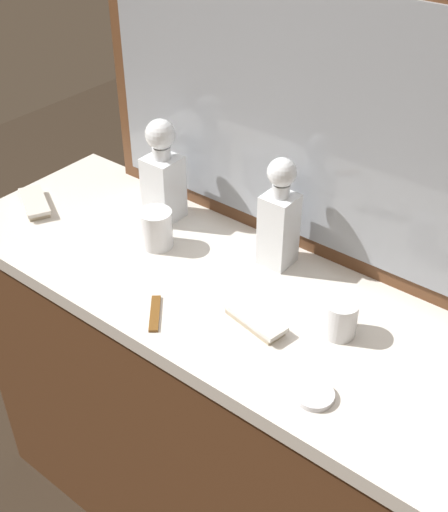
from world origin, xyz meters
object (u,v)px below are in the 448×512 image
Objects in this scene: silver_brush_rear at (35,203)px; silver_brush_far_left at (255,319)px; crystal_decanter_rear at (163,180)px; crystal_decanter_left at (279,223)px; tortoiseshell_comb at (155,313)px; crystal_tumbler_right at (156,230)px; porcelain_dish at (314,395)px; crystal_tumbler_rear at (340,319)px.

silver_brush_far_left is (0.74, -0.01, 0.00)m from silver_brush_rear.
crystal_decanter_left is (0.34, 0.02, 0.00)m from crystal_decanter_rear.
silver_brush_rear is 0.74m from silver_brush_far_left.
crystal_decanter_left reaches higher than silver_brush_rear.
crystal_tumbler_right is at bearing 131.84° from tortoiseshell_comb.
porcelain_dish is 0.39m from tortoiseshell_comb.
silver_brush_rear is 1.63× the size of tortoiseshell_comb.
tortoiseshell_comb is (0.17, -0.19, -0.04)m from crystal_tumbler_right.
crystal_tumbler_rear is at bearing 4.80° from silver_brush_rear.
silver_brush_rear is (-0.89, -0.07, -0.02)m from crystal_tumbler_rear.
crystal_tumbler_right reaches higher than tortoiseshell_comb.
crystal_tumbler_right is at bearing 166.66° from silver_brush_far_left.
porcelain_dish is at bearing -46.00° from crystal_decanter_left.
silver_brush_rear is at bearing -175.20° from crystal_tumbler_rear.
crystal_decanter_rear is at bearing 31.00° from silver_brush_rear.
crystal_decanter_left is 2.85× the size of crystal_tumbler_right.
porcelain_dish is (0.21, -0.10, -0.01)m from silver_brush_far_left.
silver_brush_rear reaches higher than porcelain_dish.
crystal_decanter_left reaches higher than tortoiseshell_comb.
crystal_decanter_left is at bearing 25.01° from crystal_tumbler_right.
crystal_decanter_left is at bearing 152.47° from crystal_tumbler_rear.
crystal_tumbler_rear is 0.39m from tortoiseshell_comb.
crystal_decanter_rear reaches higher than porcelain_dish.
crystal_tumbler_right reaches higher than silver_brush_far_left.
crystal_decanter_left is 3.63× the size of porcelain_dish.
silver_brush_rear is at bearing 167.80° from tortoiseshell_comb.
crystal_tumbler_rear is at bearing 29.94° from tortoiseshell_comb.
silver_brush_far_left is (-0.15, -0.09, -0.02)m from crystal_tumbler_rear.
tortoiseshell_comb is at bearing -149.63° from silver_brush_far_left.
silver_brush_far_left is at bearing 155.24° from porcelain_dish.
silver_brush_rear is at bearing 179.17° from silver_brush_far_left.
tortoiseshell_comb is at bearing -150.06° from crystal_tumbler_rear.
crystal_decanter_left is at bearing 112.98° from silver_brush_far_left.
crystal_tumbler_right is at bearing -154.99° from crystal_decanter_left.
porcelain_dish is (0.30, -0.31, -0.10)m from crystal_decanter_left.
silver_brush_far_left is at bearing -0.83° from silver_brush_rear.
tortoiseshell_comb is at bearing -50.78° from crystal_decanter_rear.
silver_brush_far_left is (0.09, -0.21, -0.10)m from crystal_decanter_left.
crystal_decanter_rear reaches higher than crystal_tumbler_right.
crystal_decanter_rear is at bearing 129.22° from tortoiseshell_comb.
silver_brush_rear is at bearing -168.87° from crystal_tumbler_right.
crystal_decanter_rear is 2.85× the size of crystal_tumbler_right.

